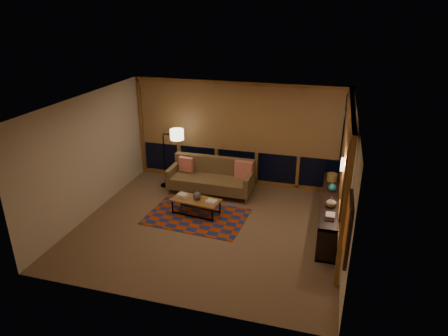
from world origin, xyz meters
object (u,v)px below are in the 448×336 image
(sofa, at_px, (211,177))
(bookshelf, at_px, (330,212))
(coffee_table, at_px, (196,207))
(floor_lamp, at_px, (164,158))

(sofa, height_order, bookshelf, sofa)
(sofa, distance_m, coffee_table, 1.16)
(bookshelf, bearing_deg, sofa, 163.16)
(sofa, distance_m, bookshelf, 3.08)
(floor_lamp, bearing_deg, coffee_table, -53.85)
(coffee_table, height_order, floor_lamp, floor_lamp)
(floor_lamp, bearing_deg, bookshelf, -23.31)
(sofa, height_order, floor_lamp, floor_lamp)
(floor_lamp, bearing_deg, sofa, -14.45)
(coffee_table, relative_size, floor_lamp, 0.70)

